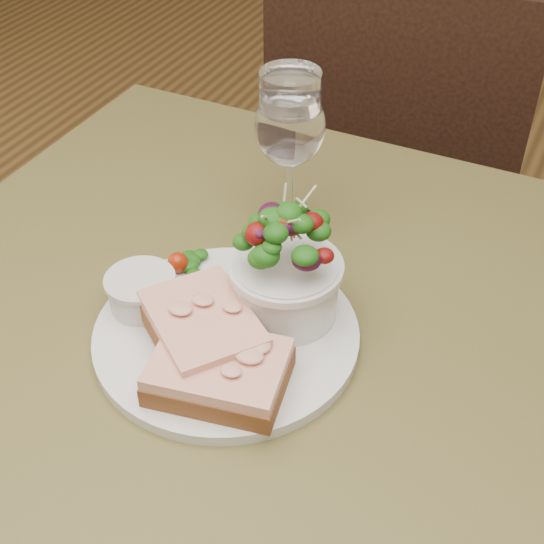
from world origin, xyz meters
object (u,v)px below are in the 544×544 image
at_px(sandwich_front, 219,372).
at_px(salad_bowl, 286,265).
at_px(cafe_table, 251,398).
at_px(sandwich_back, 203,327).
at_px(dinner_plate, 226,334).
at_px(ramekin, 141,290).
at_px(chair_far, 391,248).
at_px(wine_glass, 290,130).

bearing_deg(sandwich_front, salad_bowl, 73.71).
xyz_separation_m(cafe_table, sandwich_back, (-0.02, -0.05, 0.14)).
relative_size(dinner_plate, sandwich_front, 1.95).
bearing_deg(dinner_plate, ramekin, -177.05).
relative_size(cafe_table, dinner_plate, 3.12).
bearing_deg(ramekin, sandwich_front, -26.19).
relative_size(chair_far, sandwich_back, 6.12).
bearing_deg(sandwich_back, ramekin, -157.82).
bearing_deg(sandwich_front, chair_far, 85.12).
relative_size(chair_far, sandwich_front, 6.86).
relative_size(cafe_table, salad_bowl, 6.30).
bearing_deg(salad_bowl, sandwich_back, -122.06).
height_order(chair_far, salad_bowl, chair_far).
distance_m(chair_far, sandwich_back, 0.94).
bearing_deg(cafe_table, sandwich_front, -81.00).
distance_m(chair_far, sandwich_front, 0.97).
height_order(sandwich_front, sandwich_back, sandwich_back).
xyz_separation_m(ramekin, wine_glass, (0.07, 0.20, 0.09)).
height_order(sandwich_back, wine_glass, wine_glass).
bearing_deg(salad_bowl, chair_far, 97.05).
bearing_deg(sandwich_front, cafe_table, 88.81).
bearing_deg(sandwich_back, dinner_plate, 110.81).
bearing_deg(sandwich_back, salad_bowl, 95.42).
bearing_deg(sandwich_front, sandwich_back, 124.90).
distance_m(sandwich_back, salad_bowl, 0.10).
height_order(cafe_table, chair_far, chair_far).
xyz_separation_m(cafe_table, chair_far, (-0.06, 0.76, -0.36)).
distance_m(cafe_table, ramekin, 0.17).
bearing_deg(wine_glass, ramekin, -108.42).
xyz_separation_m(dinner_plate, wine_glass, (-0.02, 0.20, 0.12)).
bearing_deg(dinner_plate, chair_far, 93.71).
distance_m(ramekin, salad_bowl, 0.15).
xyz_separation_m(cafe_table, wine_glass, (-0.04, 0.18, 0.22)).
distance_m(cafe_table, chair_far, 0.84).
height_order(chair_far, dinner_plate, chair_far).
bearing_deg(ramekin, salad_bowl, 22.31).
relative_size(ramekin, wine_glass, 0.37).
xyz_separation_m(cafe_table, sandwich_front, (0.01, -0.08, 0.13)).
xyz_separation_m(ramekin, salad_bowl, (0.13, 0.05, 0.04)).
xyz_separation_m(sandwich_front, sandwich_back, (-0.04, 0.04, 0.01)).
bearing_deg(sandwich_front, ramekin, 143.62).
relative_size(sandwich_back, wine_glass, 0.84).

